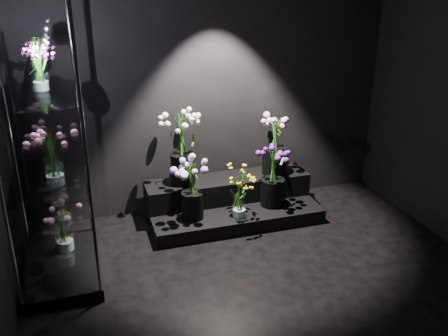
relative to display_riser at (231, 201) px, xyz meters
name	(u,v)px	position (x,y,z in m)	size (l,w,h in m)	color
floor	(279,307)	(-0.12, -1.64, -0.17)	(4.00, 4.00, 0.00)	black
wall_back	(209,83)	(-0.12, 0.36, 1.23)	(4.00, 4.00, 0.00)	black
display_riser	(231,201)	(0.00, 0.00, 0.00)	(1.80, 0.80, 0.40)	black
display_case	(45,148)	(-1.78, -0.61, 1.02)	(0.65, 1.08, 2.37)	black
bouquet_orange_bells	(239,193)	(-0.02, -0.34, 0.25)	(0.35, 0.35, 0.51)	white
bouquet_lilac	(192,185)	(-0.48, -0.22, 0.35)	(0.45, 0.45, 0.62)	black
bouquet_purple	(273,172)	(0.41, -0.18, 0.36)	(0.40, 0.40, 0.69)	black
bouquet_cream_roses	(182,143)	(-0.49, 0.11, 0.69)	(0.50, 0.50, 0.77)	black
bouquet_pink_roses	(275,143)	(0.53, 0.07, 0.59)	(0.40, 0.40, 0.64)	black
bouquet_case_pink	(52,156)	(-1.72, -0.76, 1.00)	(0.37, 0.37, 0.46)	white
bouquet_case_magenta	(38,66)	(-1.75, -0.46, 1.65)	(0.26, 0.26, 0.37)	white
bouquet_case_base_pink	(63,227)	(-1.74, -0.40, 0.18)	(0.35, 0.35, 0.45)	white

